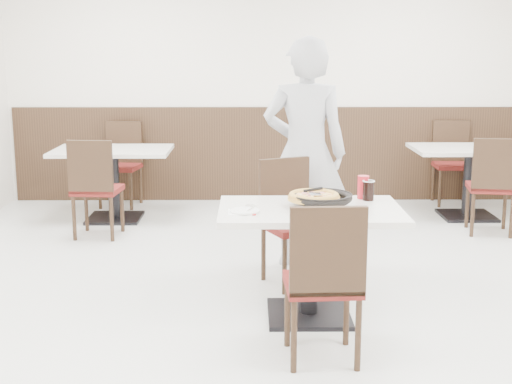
{
  "coord_description": "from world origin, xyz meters",
  "views": [
    {
      "loc": [
        -0.2,
        -4.8,
        1.79
      ],
      "look_at": [
        -0.16,
        -0.3,
        0.87
      ],
      "focal_mm": 50.0,
      "sensor_mm": 36.0,
      "label": 1
    }
  ],
  "objects_px": {
    "chair_near": "(322,280)",
    "bg_chair_left_far": "(120,165)",
    "chair_far": "(295,224)",
    "bg_table_left": "(114,184)",
    "pizza_pan": "(321,201)",
    "pizza": "(314,198)",
    "side_plate": "(245,211)",
    "bg_table_right": "(469,183)",
    "bg_chair_left_near": "(97,187)",
    "red_cup": "(363,187)",
    "cola_glass": "(368,191)",
    "bg_chair_right_near": "(491,185)",
    "bg_chair_right_far": "(453,163)",
    "diner_person": "(305,153)",
    "main_table": "(310,263)"
  },
  "relations": [
    {
      "from": "pizza",
      "to": "bg_chair_left_far",
      "type": "bearing_deg",
      "value": 119.26
    },
    {
      "from": "bg_chair_right_far",
      "to": "red_cup",
      "type": "bearing_deg",
      "value": 66.3
    },
    {
      "from": "chair_far",
      "to": "side_plate",
      "type": "xyz_separation_m",
      "value": [
        -0.38,
        -0.8,
        0.28
      ]
    },
    {
      "from": "chair_far",
      "to": "bg_chair_left_near",
      "type": "bearing_deg",
      "value": -62.77
    },
    {
      "from": "diner_person",
      "to": "bg_table_left",
      "type": "distance_m",
      "value": 2.51
    },
    {
      "from": "cola_glass",
      "to": "red_cup",
      "type": "relative_size",
      "value": 0.81
    },
    {
      "from": "pizza_pan",
      "to": "bg_table_left",
      "type": "relative_size",
      "value": 0.3
    },
    {
      "from": "red_cup",
      "to": "bg_table_left",
      "type": "height_order",
      "value": "red_cup"
    },
    {
      "from": "pizza",
      "to": "bg_chair_right_far",
      "type": "distance_m",
      "value": 3.96
    },
    {
      "from": "chair_far",
      "to": "pizza",
      "type": "xyz_separation_m",
      "value": [
        0.08,
        -0.64,
        0.34
      ]
    },
    {
      "from": "main_table",
      "to": "chair_near",
      "type": "bearing_deg",
      "value": -88.54
    },
    {
      "from": "red_cup",
      "to": "pizza_pan",
      "type": "bearing_deg",
      "value": -139.83
    },
    {
      "from": "pizza_pan",
      "to": "bg_chair_left_far",
      "type": "xyz_separation_m",
      "value": [
        -1.94,
        3.38,
        -0.32
      ]
    },
    {
      "from": "chair_near",
      "to": "bg_chair_right_near",
      "type": "xyz_separation_m",
      "value": [
        1.92,
        2.84,
        0.0
      ]
    },
    {
      "from": "diner_person",
      "to": "pizza_pan",
      "type": "bearing_deg",
      "value": 95.96
    },
    {
      "from": "chair_far",
      "to": "bg_table_left",
      "type": "height_order",
      "value": "chair_far"
    },
    {
      "from": "red_cup",
      "to": "bg_chair_left_near",
      "type": "height_order",
      "value": "bg_chair_left_near"
    },
    {
      "from": "bg_chair_left_far",
      "to": "chair_far",
      "type": "bearing_deg",
      "value": 132.31
    },
    {
      "from": "chair_far",
      "to": "pizza",
      "type": "distance_m",
      "value": 0.73
    },
    {
      "from": "bg_table_right",
      "to": "bg_chair_left_near",
      "type": "bearing_deg",
      "value": -168.92
    },
    {
      "from": "bg_chair_left_near",
      "to": "diner_person",
      "type": "bearing_deg",
      "value": -20.09
    },
    {
      "from": "chair_far",
      "to": "bg_chair_right_far",
      "type": "height_order",
      "value": "same"
    },
    {
      "from": "cola_glass",
      "to": "side_plate",
      "type": "bearing_deg",
      "value": -157.1
    },
    {
      "from": "side_plate",
      "to": "chair_near",
      "type": "bearing_deg",
      "value": -50.05
    },
    {
      "from": "chair_far",
      "to": "red_cup",
      "type": "height_order",
      "value": "chair_far"
    },
    {
      "from": "bg_chair_left_near",
      "to": "bg_table_right",
      "type": "height_order",
      "value": "bg_chair_left_near"
    },
    {
      "from": "pizza",
      "to": "diner_person",
      "type": "xyz_separation_m",
      "value": [
        0.03,
        1.16,
        0.13
      ]
    },
    {
      "from": "chair_far",
      "to": "pizza",
      "type": "bearing_deg",
      "value": 72.67
    },
    {
      "from": "main_table",
      "to": "chair_far",
      "type": "relative_size",
      "value": 1.26
    },
    {
      "from": "side_plate",
      "to": "diner_person",
      "type": "bearing_deg",
      "value": 69.82
    },
    {
      "from": "chair_far",
      "to": "bg_chair_right_near",
      "type": "bearing_deg",
      "value": -167.07
    },
    {
      "from": "bg_table_left",
      "to": "red_cup",
      "type": "bearing_deg",
      "value": -48.14
    },
    {
      "from": "bg_table_right",
      "to": "bg_chair_left_far",
      "type": "bearing_deg",
      "value": 171.41
    },
    {
      "from": "cola_glass",
      "to": "diner_person",
      "type": "height_order",
      "value": "diner_person"
    },
    {
      "from": "side_plate",
      "to": "bg_table_left",
      "type": "relative_size",
      "value": 0.16
    },
    {
      "from": "pizza",
      "to": "bg_chair_left_near",
      "type": "height_order",
      "value": "bg_chair_left_near"
    },
    {
      "from": "main_table",
      "to": "diner_person",
      "type": "height_order",
      "value": "diner_person"
    },
    {
      "from": "pizza",
      "to": "red_cup",
      "type": "relative_size",
      "value": 2.16
    },
    {
      "from": "pizza_pan",
      "to": "bg_chair_left_far",
      "type": "distance_m",
      "value": 3.91
    },
    {
      "from": "diner_person",
      "to": "bg_table_right",
      "type": "relative_size",
      "value": 1.56
    },
    {
      "from": "cola_glass",
      "to": "bg_chair_right_near",
      "type": "relative_size",
      "value": 0.14
    },
    {
      "from": "side_plate",
      "to": "cola_glass",
      "type": "height_order",
      "value": "cola_glass"
    },
    {
      "from": "pizza_pan",
      "to": "bg_table_left",
      "type": "distance_m",
      "value": 3.36
    },
    {
      "from": "pizza_pan",
      "to": "bg_chair_left_far",
      "type": "bearing_deg",
      "value": 119.89
    },
    {
      "from": "cola_glass",
      "to": "bg_table_right",
      "type": "xyz_separation_m",
      "value": [
        1.51,
        2.61,
        -0.44
      ]
    },
    {
      "from": "side_plate",
      "to": "cola_glass",
      "type": "xyz_separation_m",
      "value": [
        0.85,
        0.36,
        0.06
      ]
    },
    {
      "from": "chair_near",
      "to": "bg_chair_left_near",
      "type": "bearing_deg",
      "value": 121.3
    },
    {
      "from": "bg_table_left",
      "to": "chair_far",
      "type": "bearing_deg",
      "value": -49.82
    },
    {
      "from": "chair_near",
      "to": "bg_chair_left_far",
      "type": "height_order",
      "value": "same"
    },
    {
      "from": "chair_near",
      "to": "red_cup",
      "type": "relative_size",
      "value": 5.94
    }
  ]
}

